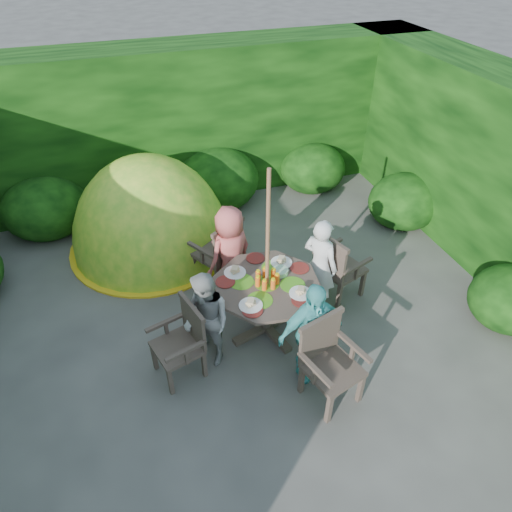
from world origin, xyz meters
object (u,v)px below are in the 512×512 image
object	(u,v)px
garden_chair_right	(337,266)
child_back	(231,254)
parasol_pole	(267,259)
garden_chair_back	(221,251)
garden_chair_front	(328,360)
patio_table	(267,291)
child_right	(320,265)
dome_tent	(154,245)
child_left	(207,320)
child_front	(311,333)
garden_chair_left	(183,340)

from	to	relation	value
garden_chair_right	child_back	xyz separation A→B (m)	(-1.27, 0.48, 0.15)
parasol_pole	garden_chair_back	xyz separation A→B (m)	(-0.28, 1.06, -0.59)
garden_chair_front	patio_table	bearing A→B (deg)	89.31
child_right	child_back	size ratio (longest dim) A/B	0.98
child_back	dome_tent	xyz separation A→B (m)	(-0.86, 1.45, -0.67)
child_left	dome_tent	size ratio (longest dim) A/B	0.42
parasol_pole	child_back	world-z (taller)	parasol_pole
garden_chair_back	child_left	world-z (taller)	child_left
child_left	dome_tent	bearing A→B (deg)	163.73
parasol_pole	child_left	world-z (taller)	parasol_pole
parasol_pole	child_front	distance (m)	0.92
child_back	garden_chair_right	bearing A→B (deg)	134.52
child_back	child_front	distance (m)	1.60
patio_table	child_right	world-z (taller)	child_right
garden_chair_left	child_front	xyz separation A→B (m)	(1.28, -0.47, 0.17)
garden_chair_right	child_right	size ratio (longest dim) A/B	0.74
garden_chair_right	child_left	bearing A→B (deg)	86.42
child_front	dome_tent	bearing A→B (deg)	107.20
patio_table	parasol_pole	world-z (taller)	parasol_pole
garden_chair_left	child_right	xyz separation A→B (m)	(1.83, 0.52, 0.18)
garden_chair_right	child_left	size ratio (longest dim) A/B	0.80
garden_chair_right	child_back	distance (m)	1.37
patio_table	garden_chair_left	world-z (taller)	patio_table
garden_chair_back	child_front	distance (m)	1.90
patio_table	child_left	size ratio (longest dim) A/B	1.32
garden_chair_back	child_left	size ratio (longest dim) A/B	0.79
child_right	garden_chair_left	bearing A→B (deg)	73.84
patio_table	child_right	distance (m)	0.80
garden_chair_left	dome_tent	bearing A→B (deg)	164.11
garden_chair_left	garden_chair_front	bearing A→B (deg)	44.65
garden_chair_right	child_right	xyz separation A→B (m)	(-0.29, -0.08, 0.14)
child_left	patio_table	bearing A→B (deg)	82.42
garden_chair_front	child_left	world-z (taller)	child_left
garden_chair_front	dome_tent	size ratio (longest dim) A/B	0.32
parasol_pole	child_left	distance (m)	0.94
child_front	garden_chair_left	bearing A→B (deg)	153.55
garden_chair_back	dome_tent	xyz separation A→B (m)	(-0.80, 1.15, -0.51)
child_right	dome_tent	xyz separation A→B (m)	(-1.85, 2.00, -0.65)
patio_table	garden_chair_back	distance (m)	1.10
garden_chair_right	child_right	bearing A→B (deg)	85.59
garden_chair_right	garden_chair_front	size ratio (longest dim) A/B	1.02
garden_chair_right	child_back	world-z (taller)	child_back
parasol_pole	garden_chair_left	bearing A→B (deg)	-164.26
garden_chair_front	child_left	size ratio (longest dim) A/B	0.78
child_back	dome_tent	world-z (taller)	dome_tent
garden_chair_right	child_right	world-z (taller)	child_right
dome_tent	garden_chair_left	bearing A→B (deg)	-73.49
child_left	parasol_pole	bearing A→B (deg)	82.35
garden_chair_right	child_front	size ratio (longest dim) A/B	0.75
parasol_pole	garden_chair_back	distance (m)	1.25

